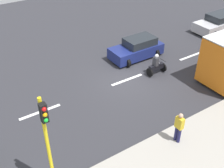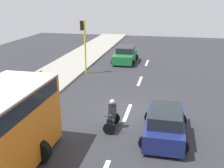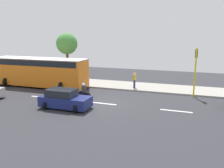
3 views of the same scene
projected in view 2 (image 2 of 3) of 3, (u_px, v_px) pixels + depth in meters
The scene contains 10 objects.
ground_plane at pixel (128, 113), 15.42m from camera, with size 40.00×60.00×0.10m, color #2D2D33.
sidewalk at pixel (16, 101), 16.79m from camera, with size 4.00×60.00×0.15m, color #9E998E.
lane_stripe_far_north at pixel (147, 63), 26.53m from camera, with size 0.20×2.40×0.01m, color white.
lane_stripe_north at pixel (140, 81), 20.96m from camera, with size 0.20×2.40×0.01m, color white.
lane_stripe_mid at pixel (128, 112), 15.40m from camera, with size 0.20×2.40×0.01m, color white.
car_green at pixel (125, 55), 26.48m from camera, with size 2.31×3.88×1.52m.
car_dark_blue at pixel (165, 123), 12.53m from camera, with size 2.14×3.97×1.52m.
motorcycle at pixel (112, 117), 13.38m from camera, with size 0.60×1.30×1.53m.
pedestrian_near_signal at pixel (41, 81), 17.43m from camera, with size 0.40×0.24×1.69m.
traffic_light_corner at pixel (84, 39), 22.13m from camera, with size 0.49×0.24×4.50m.
Camera 2 is at (-2.13, 13.97, 6.41)m, focal length 43.35 mm.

